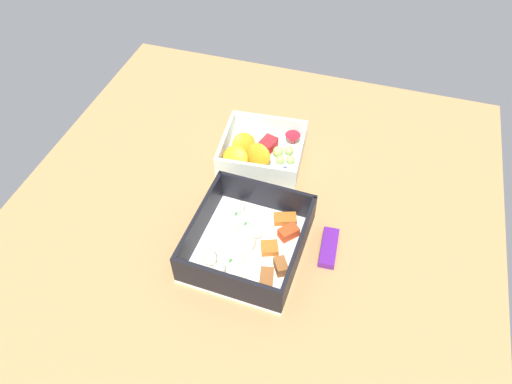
% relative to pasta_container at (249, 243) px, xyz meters
% --- Properties ---
extents(table_surface, '(0.80, 0.80, 0.02)m').
position_rel_pasta_container_xyz_m(table_surface, '(-0.09, -0.02, -0.03)').
color(table_surface, '#9E7547').
rests_on(table_surface, ground).
extents(pasta_container, '(0.19, 0.17, 0.06)m').
position_rel_pasta_container_xyz_m(pasta_container, '(0.00, 0.00, 0.00)').
color(pasta_container, white).
rests_on(pasta_container, table_surface).
extents(fruit_bowl, '(0.15, 0.15, 0.06)m').
position_rel_pasta_container_xyz_m(fruit_bowl, '(-0.20, -0.04, 0.00)').
color(fruit_bowl, silver).
rests_on(fruit_bowl, table_surface).
extents(candy_bar, '(0.07, 0.03, 0.01)m').
position_rel_pasta_container_xyz_m(candy_bar, '(-0.04, 0.12, -0.01)').
color(candy_bar, '#51197A').
rests_on(candy_bar, table_surface).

